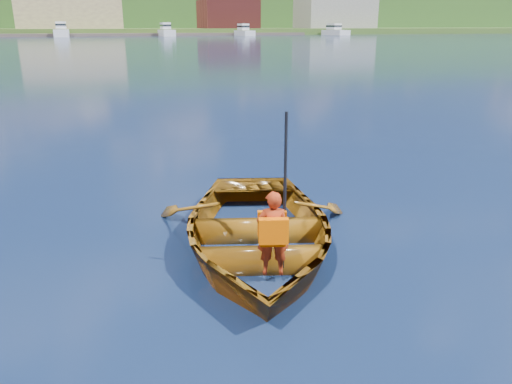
% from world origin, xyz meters
% --- Properties ---
extents(ground, '(600.00, 600.00, 0.00)m').
position_xyz_m(ground, '(0.00, 0.00, 0.00)').
color(ground, '#182A4A').
rests_on(ground, ground).
extents(rowboat, '(4.06, 4.88, 0.87)m').
position_xyz_m(rowboat, '(-0.99, -0.35, 0.29)').
color(rowboat, '#803D0C').
rests_on(rowboat, ground).
extents(child_paddler, '(0.43, 0.41, 1.91)m').
position_xyz_m(child_paddler, '(-1.09, -1.26, 0.64)').
color(child_paddler, '#9F2B10').
rests_on(child_paddler, ground).
extents(shoreline, '(400.00, 140.00, 22.00)m').
position_xyz_m(shoreline, '(0.00, 236.61, 10.32)').
color(shoreline, '#415927').
rests_on(shoreline, ground).
extents(dock, '(159.95, 13.69, 0.80)m').
position_xyz_m(dock, '(0.76, 148.00, 0.40)').
color(dock, '#4F433B').
rests_on(dock, ground).
extents(waterfront_buildings, '(202.00, 16.00, 14.00)m').
position_xyz_m(waterfront_buildings, '(-7.74, 165.00, 7.74)').
color(waterfront_buildings, brown).
rests_on(waterfront_buildings, ground).
extents(marina_yachts, '(142.46, 13.83, 4.15)m').
position_xyz_m(marina_yachts, '(2.66, 143.35, 1.34)').
color(marina_yachts, silver).
rests_on(marina_yachts, ground).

